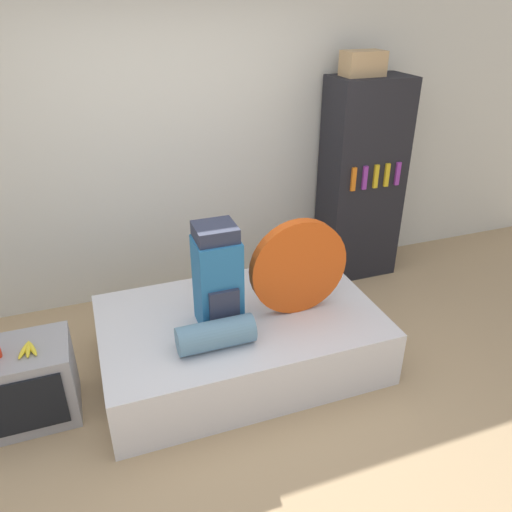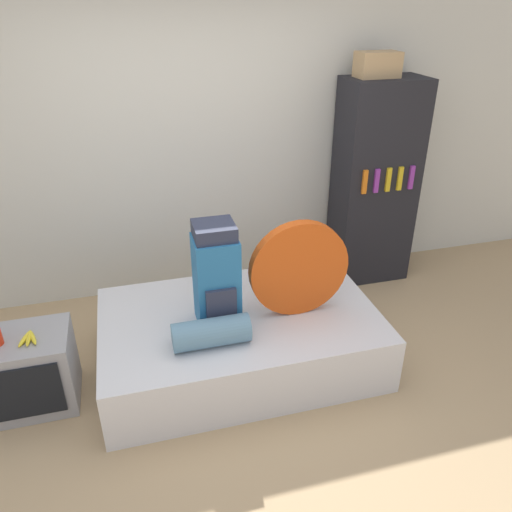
% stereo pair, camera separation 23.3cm
% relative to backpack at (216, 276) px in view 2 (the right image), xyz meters
% --- Properties ---
extents(ground_plane, '(16.00, 16.00, 0.00)m').
position_rel_backpack_xyz_m(ground_plane, '(0.04, -0.49, -0.78)').
color(ground_plane, tan).
extents(wall_back, '(8.00, 0.05, 2.60)m').
position_rel_backpack_xyz_m(wall_back, '(0.04, 1.29, 0.52)').
color(wall_back, silver).
rests_on(wall_back, ground_plane).
extents(bed, '(1.96, 1.23, 0.42)m').
position_rel_backpack_xyz_m(bed, '(0.16, 0.04, -0.57)').
color(bed, silver).
rests_on(bed, ground_plane).
extents(backpack, '(0.29, 0.30, 0.73)m').
position_rel_backpack_xyz_m(backpack, '(0.00, 0.00, 0.00)').
color(backpack, '#23669E').
rests_on(backpack, bed).
extents(tent_bag, '(0.70, 0.08, 0.70)m').
position_rel_backpack_xyz_m(tent_bag, '(0.57, -0.04, -0.01)').
color(tent_bag, '#D14C14').
rests_on(tent_bag, bed).
extents(sleeping_roll, '(0.50, 0.19, 0.19)m').
position_rel_backpack_xyz_m(sleeping_roll, '(-0.09, -0.25, -0.26)').
color(sleeping_roll, '#5B849E').
rests_on(sleeping_roll, bed).
extents(television, '(0.59, 0.47, 0.53)m').
position_rel_backpack_xyz_m(television, '(-1.28, -0.00, -0.52)').
color(television, '#939399').
rests_on(television, ground_plane).
extents(banana_bunch, '(0.13, 0.17, 0.03)m').
position_rel_backpack_xyz_m(banana_bunch, '(-1.21, -0.03, -0.24)').
color(banana_bunch, yellow).
rests_on(banana_bunch, television).
extents(bookshelf, '(0.69, 0.45, 1.84)m').
position_rel_backpack_xyz_m(bookshelf, '(1.66, 1.01, 0.14)').
color(bookshelf, black).
rests_on(bookshelf, ground_plane).
extents(cardboard_box, '(0.34, 0.21, 0.20)m').
position_rel_backpack_xyz_m(cardboard_box, '(1.56, 1.01, 1.16)').
color(cardboard_box, tan).
rests_on(cardboard_box, bookshelf).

